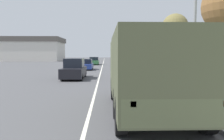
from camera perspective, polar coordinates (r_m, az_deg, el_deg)
name	(u,v)px	position (r m, az deg, el deg)	size (l,w,h in m)	color
ground_plane	(102,66)	(37.14, -2.54, 1.00)	(180.00, 180.00, 0.00)	#4C4C4F
lane_centre_stripe	(102,66)	(37.14, -2.54, 1.00)	(0.12, 120.00, 0.00)	silver
sidewalk_right	(129,66)	(37.34, 4.38, 1.10)	(1.80, 120.00, 0.12)	#ADAAA3
grass_strip_right	(154,66)	(38.06, 10.98, 1.02)	(7.00, 120.00, 0.02)	olive
military_truck	(149,69)	(7.81, 9.56, 0.25)	(2.55, 6.68, 2.73)	#545B3D
car_nearest_ahead	(74,70)	(18.83, -9.83, 0.11)	(1.72, 4.57, 1.71)	black
car_second_ahead	(86,65)	(29.08, -6.87, 1.35)	(1.80, 4.04, 1.42)	navy
car_third_ahead	(94,61)	(42.55, -4.71, 2.31)	(1.85, 4.70, 1.49)	#336B3D
pickup_truck	(210,73)	(15.77, 24.30, -0.70)	(1.96, 5.41, 1.75)	navy
lamp_post	(190,10)	(11.15, 19.81, 14.47)	(1.69, 0.24, 6.69)	gray
tree_far_right	(175,27)	(32.09, 16.16, 10.74)	(3.59, 3.59, 7.64)	brown
building_distant	(30,49)	(70.11, -20.59, 5.11)	(19.24, 12.72, 6.90)	beige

